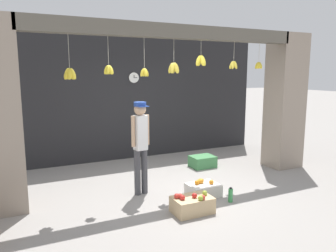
{
  "coord_description": "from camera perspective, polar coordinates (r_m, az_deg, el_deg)",
  "views": [
    {
      "loc": [
        -2.64,
        -5.13,
        2.12
      ],
      "look_at": [
        0.0,
        0.36,
        1.12
      ],
      "focal_mm": 35.0,
      "sensor_mm": 36.0,
      "label": 1
    }
  ],
  "objects": [
    {
      "name": "ground_plane",
      "position": [
        6.15,
        1.5,
        -10.84
      ],
      "size": [
        60.0,
        60.0,
        0.0
      ],
      "primitive_type": "plane",
      "color": "gray"
    },
    {
      "name": "shop_back_wall",
      "position": [
        8.09,
        -6.57,
        4.68
      ],
      "size": [
        7.02,
        0.12,
        2.94
      ],
      "primitive_type": "cube",
      "color": "#232326",
      "rests_on": "ground_plane"
    },
    {
      "name": "shop_pillar_right",
      "position": [
        7.76,
        19.67,
        4.0
      ],
      "size": [
        0.7,
        0.6,
        2.94
      ],
      "primitive_type": "cube",
      "color": "gray",
      "rests_on": "ground_plane"
    },
    {
      "name": "storefront_awning",
      "position": [
        5.9,
        0.96,
        15.65
      ],
      "size": [
        5.12,
        0.29,
        0.94
      ],
      "color": "#5B564C"
    },
    {
      "name": "shopkeeper",
      "position": [
        5.65,
        -4.81,
        -2.6
      ],
      "size": [
        0.34,
        0.28,
        1.63
      ],
      "rotation": [
        0.0,
        0.0,
        3.3
      ],
      "color": "#424247",
      "rests_on": "ground_plane"
    },
    {
      "name": "fruit_crate_oranges",
      "position": [
        5.81,
        6.12,
        -10.92
      ],
      "size": [
        0.53,
        0.42,
        0.28
      ],
      "color": "silver",
      "rests_on": "ground_plane"
    },
    {
      "name": "fruit_crate_apples",
      "position": [
        5.14,
        4.24,
        -13.45
      ],
      "size": [
        0.6,
        0.41,
        0.32
      ],
      "color": "tan",
      "rests_on": "ground_plane"
    },
    {
      "name": "produce_box_green",
      "position": [
        7.48,
        6.03,
        -6.16
      ],
      "size": [
        0.53,
        0.42,
        0.25
      ],
      "primitive_type": "cube",
      "color": "#42844C",
      "rests_on": "ground_plane"
    },
    {
      "name": "water_bottle",
      "position": [
        5.62,
        10.84,
        -11.75
      ],
      "size": [
        0.07,
        0.07,
        0.25
      ],
      "color": "#38934C",
      "rests_on": "ground_plane"
    },
    {
      "name": "wall_clock",
      "position": [
        8.02,
        -5.97,
        8.38
      ],
      "size": [
        0.26,
        0.03,
        0.26
      ],
      "color": "black"
    }
  ]
}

